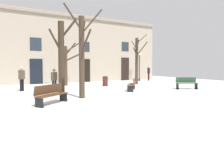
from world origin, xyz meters
name	(u,v)px	position (x,y,z in m)	size (l,w,h in m)	color
ground_plane	(122,90)	(0.00, 0.00, 0.00)	(30.69, 30.69, 0.00)	white
building_facade	(83,49)	(0.00, 8.26, 3.69)	(19.18, 0.60, 7.27)	tan
tree_foreground	(82,54)	(-3.73, -1.81, 2.42)	(2.25, 1.26, 4.90)	#423326
tree_near_facade	(62,55)	(-4.20, 0.83, 2.52)	(1.87, 1.47, 4.89)	#382B1E
tree_right_of_center	(66,63)	(-2.71, 5.40, 2.04)	(2.46, 1.41, 4.15)	#423326
tree_center	(137,59)	(3.63, 3.26, 2.47)	(2.45, 2.01, 5.00)	#423326
streetlamp	(139,63)	(6.37, 6.58, 2.14)	(0.30, 0.30, 3.48)	black
litter_bin	(105,81)	(0.15, 3.14, 0.43)	(0.48, 0.48, 0.85)	#4C1E19
bench_far_corner	(186,83)	(4.63, -1.78, 0.47)	(1.61, 1.07, 0.91)	#2D4C33
bench_near_lamp	(132,84)	(0.51, -0.49, 0.45)	(1.44, 1.62, 0.88)	brown
bench_back_to_back_right	(51,94)	(-5.57, -2.70, 0.46)	(1.69, 1.47, 0.91)	#51331E
person_crossing_plaza	(149,72)	(7.60, 6.34, 1.01)	(0.44, 0.39, 1.80)	#350F0F
person_near_bench	(54,79)	(-4.48, 1.86, 0.87)	(0.41, 0.28, 1.58)	black
person_strolling	(22,77)	(-6.50, 2.97, 0.97)	(0.43, 0.42, 1.74)	black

